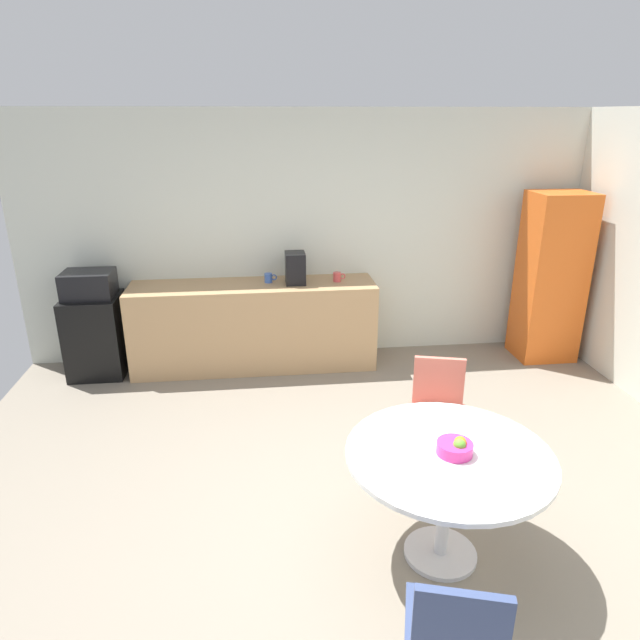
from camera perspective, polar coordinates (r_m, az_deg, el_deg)
The scene contains 13 objects.
ground_plane at distance 3.87m, azimuth 3.44°, elevation -20.71°, with size 6.00×6.00×0.00m, color gray.
wall_back at distance 6.03m, azimuth -1.22°, elevation 8.42°, with size 6.00×0.10×2.60m, color silver.
counter_block at distance 5.90m, azimuth -6.70°, elevation -0.58°, with size 2.51×0.60×0.90m, color tan.
mini_fridge at distance 6.15m, azimuth -21.80°, elevation -1.47°, with size 0.54×0.54×0.83m, color black.
microwave at distance 5.98m, azimuth -22.47°, elevation 3.37°, with size 0.48×0.38×0.26m, color black.
locker_cabinet at distance 6.46m, azimuth 22.43°, elevation 4.00°, with size 0.60×0.50×1.79m, color orange.
round_table at distance 3.41m, azimuth 12.86°, elevation -14.72°, with size 1.18×1.18×0.73m.
chair_navy at distance 2.71m, azimuth 13.74°, elevation -28.50°, with size 0.52×0.52×0.83m.
chair_coral at distance 4.32m, azimuth 11.92°, elevation -8.02°, with size 0.51×0.51×0.83m.
fruit_bowl at distance 3.32m, azimuth 13.62°, elevation -12.47°, with size 0.20×0.20×0.11m.
mug_white at distance 5.82m, azimuth 1.78°, elevation 4.41°, with size 0.13×0.08×0.09m.
mug_green at distance 5.80m, azimuth -5.24°, elevation 4.29°, with size 0.13×0.08×0.09m.
coffee_maker at distance 5.73m, azimuth -2.54°, elevation 5.31°, with size 0.20×0.24×0.32m, color black.
Camera 1 is at (-0.55, -2.87, 2.54)m, focal length 31.47 mm.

